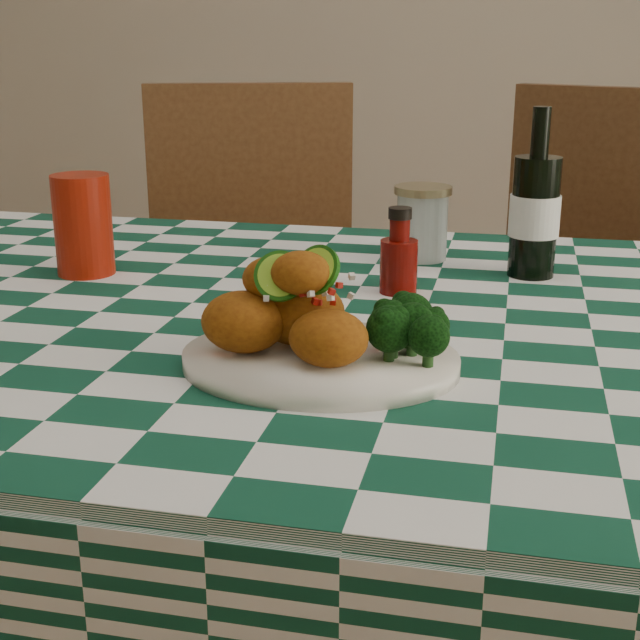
% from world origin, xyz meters
% --- Properties ---
extents(dining_table, '(1.66, 1.06, 0.79)m').
position_xyz_m(dining_table, '(0.00, 0.00, 0.39)').
color(dining_table, '#0F412D').
rests_on(dining_table, ground).
extents(plate, '(0.31, 0.25, 0.02)m').
position_xyz_m(plate, '(0.02, -0.20, 0.80)').
color(plate, white).
rests_on(plate, dining_table).
extents(fried_chicken_pile, '(0.17, 0.13, 0.11)m').
position_xyz_m(fried_chicken_pile, '(-0.00, -0.20, 0.86)').
color(fried_chicken_pile, '#914D0E').
rests_on(fried_chicken_pile, plate).
extents(broccoli_side, '(0.08, 0.08, 0.06)m').
position_xyz_m(broccoli_side, '(0.11, -0.19, 0.83)').
color(broccoli_side, black).
rests_on(broccoli_side, plate).
extents(red_tumbler, '(0.09, 0.09, 0.15)m').
position_xyz_m(red_tumbler, '(-0.41, 0.11, 0.86)').
color(red_tumbler, maroon).
rests_on(red_tumbler, dining_table).
extents(ketchup_bottle, '(0.07, 0.07, 0.12)m').
position_xyz_m(ketchup_bottle, '(0.06, 0.11, 0.85)').
color(ketchup_bottle, '#5B0804').
rests_on(ketchup_bottle, dining_table).
extents(mason_jar, '(0.11, 0.11, 0.12)m').
position_xyz_m(mason_jar, '(0.07, 0.31, 0.84)').
color(mason_jar, '#B2BCBA').
rests_on(mason_jar, dining_table).
extents(beer_bottle, '(0.09, 0.09, 0.24)m').
position_xyz_m(beer_bottle, '(0.23, 0.24, 0.91)').
color(beer_bottle, black).
rests_on(beer_bottle, dining_table).
extents(wooden_chair_left, '(0.60, 0.61, 1.02)m').
position_xyz_m(wooden_chair_left, '(-0.33, 0.69, 0.51)').
color(wooden_chair_left, '#472814').
rests_on(wooden_chair_left, ground).
extents(wooden_chair_right, '(0.63, 0.64, 1.02)m').
position_xyz_m(wooden_chair_right, '(0.32, 0.72, 0.51)').
color(wooden_chair_right, '#472814').
rests_on(wooden_chair_right, ground).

